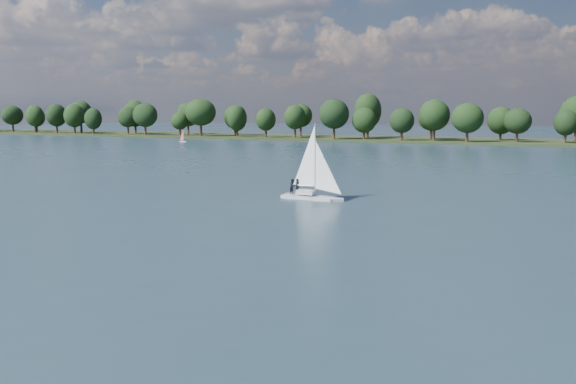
# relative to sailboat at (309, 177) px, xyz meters

# --- Properties ---
(ground) EXTENTS (700.00, 700.00, 0.00)m
(ground) POSITION_rel_sailboat_xyz_m (10.77, 45.24, -2.77)
(ground) COLOR #233342
(ground) RESTS_ON ground
(far_shore) EXTENTS (660.00, 40.00, 1.50)m
(far_shore) POSITION_rel_sailboat_xyz_m (10.77, 157.24, -2.77)
(far_shore) COLOR black
(far_shore) RESTS_ON ground
(sailboat) EXTENTS (7.69, 2.64, 9.95)m
(sailboat) POSITION_rel_sailboat_xyz_m (0.00, 0.00, 0.00)
(sailboat) COLOR silver
(sailboat) RESTS_ON ground
(dinghy_pink) EXTENTS (2.90, 1.27, 4.55)m
(dinghy_pink) POSITION_rel_sailboat_xyz_m (-96.22, 113.96, -1.70)
(dinghy_pink) COLOR silver
(dinghy_pink) RESTS_ON ground
(pontoon) EXTENTS (4.33, 2.78, 0.50)m
(pontoon) POSITION_rel_sailboat_xyz_m (-183.56, 141.87, -2.77)
(pontoon) COLOR #57595D
(pontoon) RESTS_ON ground
(treeline) EXTENTS (562.19, 73.74, 18.52)m
(treeline) POSITION_rel_sailboat_xyz_m (-8.98, 153.18, 5.29)
(treeline) COLOR black
(treeline) RESTS_ON ground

